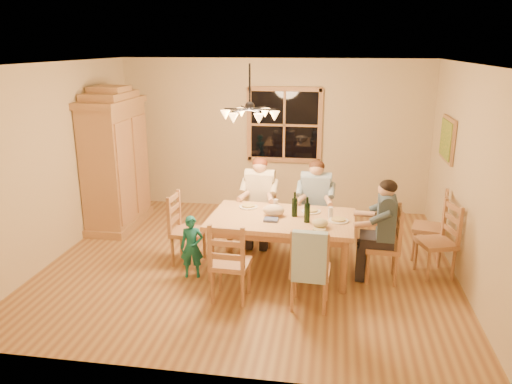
% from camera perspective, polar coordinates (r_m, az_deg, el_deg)
% --- Properties ---
extents(floor, '(5.50, 5.50, 0.00)m').
position_cam_1_polar(floor, '(7.05, -0.65, -8.01)').
color(floor, brown).
rests_on(floor, ground).
extents(ceiling, '(5.50, 5.00, 0.02)m').
position_cam_1_polar(ceiling, '(6.41, -0.74, 14.50)').
color(ceiling, white).
rests_on(ceiling, wall_back).
extents(wall_back, '(5.50, 0.02, 2.70)m').
position_cam_1_polar(wall_back, '(9.02, 1.98, 6.47)').
color(wall_back, beige).
rests_on(wall_back, floor).
extents(wall_left, '(0.02, 5.00, 2.70)m').
position_cam_1_polar(wall_left, '(7.56, -21.76, 3.30)').
color(wall_left, beige).
rests_on(wall_left, floor).
extents(wall_right, '(0.02, 5.00, 2.70)m').
position_cam_1_polar(wall_right, '(6.72, 23.09, 1.62)').
color(wall_right, beige).
rests_on(wall_right, floor).
extents(window, '(1.30, 0.06, 1.30)m').
position_cam_1_polar(window, '(8.94, 3.25, 7.65)').
color(window, black).
rests_on(window, wall_back).
extents(painting, '(0.06, 0.78, 0.64)m').
position_cam_1_polar(painting, '(7.81, 21.02, 5.65)').
color(painting, '#A47747').
rests_on(painting, wall_right).
extents(chandelier, '(0.77, 0.68, 0.71)m').
position_cam_1_polar(chandelier, '(6.47, -0.72, 8.98)').
color(chandelier, black).
rests_on(chandelier, ceiling).
extents(armoire, '(0.66, 1.40, 2.30)m').
position_cam_1_polar(armoire, '(8.47, -15.72, 3.15)').
color(armoire, '#A47747').
rests_on(armoire, floor).
extents(dining_table, '(1.92, 1.23, 0.76)m').
position_cam_1_polar(dining_table, '(6.56, 2.96, -3.69)').
color(dining_table, tan).
rests_on(dining_table, floor).
extents(chair_far_left, '(0.46, 0.44, 0.99)m').
position_cam_1_polar(chair_far_left, '(7.58, 0.43, -3.72)').
color(chair_far_left, '#A46E48').
rests_on(chair_far_left, floor).
extents(chair_far_right, '(0.46, 0.44, 0.99)m').
position_cam_1_polar(chair_far_right, '(7.47, 6.72, -4.14)').
color(chair_far_right, '#A46E48').
rests_on(chair_far_right, floor).
extents(chair_near_left, '(0.46, 0.44, 0.99)m').
position_cam_1_polar(chair_near_left, '(5.99, -2.88, -9.47)').
color(chair_near_left, '#A46E48').
rests_on(chair_near_left, floor).
extents(chair_near_right, '(0.46, 0.44, 0.99)m').
position_cam_1_polar(chair_near_right, '(5.85, 6.18, -10.24)').
color(chair_near_right, '#A46E48').
rests_on(chair_near_right, floor).
extents(chair_end_left, '(0.44, 0.46, 0.99)m').
position_cam_1_polar(chair_end_left, '(6.99, -7.73, -5.68)').
color(chair_end_left, '#A46E48').
rests_on(chair_end_left, floor).
extents(chair_end_right, '(0.44, 0.46, 0.99)m').
position_cam_1_polar(chair_end_right, '(6.65, 14.15, -7.26)').
color(chair_end_right, '#A46E48').
rests_on(chair_end_right, floor).
extents(adult_woman, '(0.41, 0.44, 0.87)m').
position_cam_1_polar(adult_woman, '(7.41, 0.44, 0.18)').
color(adult_woman, beige).
rests_on(adult_woman, floor).
extents(adult_plaid_man, '(0.41, 0.44, 0.87)m').
position_cam_1_polar(adult_plaid_man, '(7.30, 6.86, -0.19)').
color(adult_plaid_man, '#305E86').
rests_on(adult_plaid_man, floor).
extents(adult_slate_man, '(0.44, 0.41, 0.87)m').
position_cam_1_polar(adult_slate_man, '(6.45, 14.49, -2.88)').
color(adult_slate_man, '#3B4D5E').
rests_on(adult_slate_man, floor).
extents(towel, '(0.38, 0.12, 0.58)m').
position_cam_1_polar(towel, '(5.51, 6.12, -7.42)').
color(towel, '#9DC2D5').
rests_on(towel, chair_near_right).
extents(wine_bottle_a, '(0.08, 0.08, 0.33)m').
position_cam_1_polar(wine_bottle_a, '(6.52, 4.44, -1.41)').
color(wine_bottle_a, black).
rests_on(wine_bottle_a, dining_table).
extents(wine_bottle_b, '(0.08, 0.08, 0.33)m').
position_cam_1_polar(wine_bottle_b, '(6.32, 5.86, -2.03)').
color(wine_bottle_b, black).
rests_on(wine_bottle_b, dining_table).
extents(plate_woman, '(0.26, 0.26, 0.02)m').
position_cam_1_polar(plate_woman, '(6.89, -0.88, -1.71)').
color(plate_woman, white).
rests_on(plate_woman, dining_table).
extents(plate_plaid, '(0.26, 0.26, 0.02)m').
position_cam_1_polar(plate_plaid, '(6.75, 6.29, -2.22)').
color(plate_plaid, white).
rests_on(plate_plaid, dining_table).
extents(plate_slate, '(0.26, 0.26, 0.02)m').
position_cam_1_polar(plate_slate, '(6.45, 9.39, -3.26)').
color(plate_slate, white).
rests_on(plate_slate, dining_table).
extents(wine_glass_a, '(0.06, 0.06, 0.14)m').
position_cam_1_polar(wine_glass_a, '(6.81, 2.29, -1.42)').
color(wine_glass_a, silver).
rests_on(wine_glass_a, dining_table).
extents(wine_glass_b, '(0.06, 0.06, 0.14)m').
position_cam_1_polar(wine_glass_b, '(6.56, 8.52, -2.30)').
color(wine_glass_b, silver).
rests_on(wine_glass_b, dining_table).
extents(cap, '(0.20, 0.20, 0.11)m').
position_cam_1_polar(cap, '(6.20, 7.34, -3.54)').
color(cap, tan).
rests_on(cap, dining_table).
extents(napkin, '(0.19, 0.15, 0.03)m').
position_cam_1_polar(napkin, '(6.38, 1.72, -3.18)').
color(napkin, '#444E7D').
rests_on(napkin, dining_table).
extents(cloth_bundle, '(0.28, 0.22, 0.15)m').
position_cam_1_polar(cloth_bundle, '(6.55, 2.05, -2.09)').
color(cloth_bundle, '#CCB493').
rests_on(cloth_bundle, dining_table).
extents(child, '(0.34, 0.25, 0.83)m').
position_cam_1_polar(child, '(6.53, -7.34, -6.24)').
color(child, '#186F6D').
rests_on(child, floor).
extents(chair_spare_front, '(0.53, 0.55, 0.99)m').
position_cam_1_polar(chair_spare_front, '(6.97, 19.75, -6.64)').
color(chair_spare_front, '#A46E48').
rests_on(chair_spare_front, floor).
extents(chair_spare_back, '(0.51, 0.52, 0.99)m').
position_cam_1_polar(chair_spare_back, '(7.48, 19.00, -4.97)').
color(chair_spare_back, '#A46E48').
rests_on(chair_spare_back, floor).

